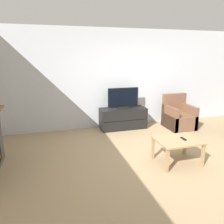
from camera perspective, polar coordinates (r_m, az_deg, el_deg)
ground_plane at (r=4.56m, az=13.30°, el=-11.78°), size 24.00×24.00×0.00m
wall_back at (r=6.25m, az=3.44°, el=8.68°), size 12.00×0.06×2.70m
tv_stand at (r=6.10m, az=2.87°, el=-1.63°), size 1.27×0.51×0.58m
tv at (r=5.97m, az=2.95°, el=3.47°), size 0.86×0.18×0.57m
armchair at (r=6.43m, az=16.92°, el=-1.32°), size 0.70×0.76×0.93m
coffee_table at (r=4.33m, az=16.78°, el=-7.73°), size 0.81×0.63×0.46m
remote at (r=4.35m, az=18.16°, el=-6.64°), size 0.04×0.15×0.02m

